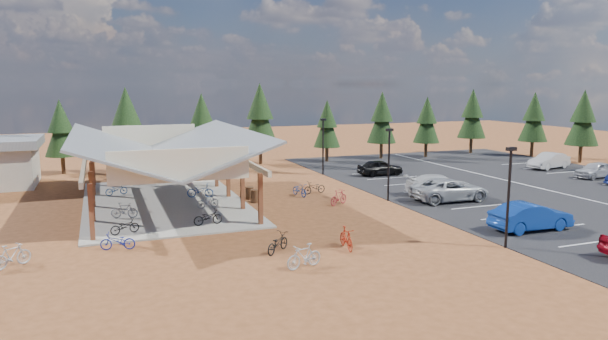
# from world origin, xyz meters

# --- Properties ---
(ground) EXTENTS (140.00, 140.00, 0.00)m
(ground) POSITION_xyz_m (0.00, 0.00, 0.00)
(ground) COLOR brown
(ground) RESTS_ON ground
(asphalt_lot) EXTENTS (27.00, 44.00, 0.04)m
(asphalt_lot) POSITION_xyz_m (18.50, 3.00, 0.02)
(asphalt_lot) COLOR black
(asphalt_lot) RESTS_ON ground
(concrete_pad) EXTENTS (10.60, 18.60, 0.10)m
(concrete_pad) POSITION_xyz_m (-10.00, 7.00, 0.05)
(concrete_pad) COLOR gray
(concrete_pad) RESTS_ON ground
(bike_pavilion) EXTENTS (11.65, 19.40, 4.97)m
(bike_pavilion) POSITION_xyz_m (-10.00, 7.00, 3.82)
(bike_pavilion) COLOR brown
(bike_pavilion) RESTS_ON concrete_pad
(lamp_post_0) EXTENTS (0.50, 0.25, 5.14)m
(lamp_post_0) POSITION_xyz_m (5.00, -10.00, 2.98)
(lamp_post_0) COLOR black
(lamp_post_0) RESTS_ON ground
(lamp_post_1) EXTENTS (0.50, 0.25, 5.14)m
(lamp_post_1) POSITION_xyz_m (5.00, 2.00, 2.98)
(lamp_post_1) COLOR black
(lamp_post_1) RESTS_ON ground
(lamp_post_2) EXTENTS (0.50, 0.25, 5.14)m
(lamp_post_2) POSITION_xyz_m (5.00, 14.00, 2.98)
(lamp_post_2) COLOR black
(lamp_post_2) RESTS_ON ground
(trash_bin_0) EXTENTS (0.60, 0.60, 0.90)m
(trash_bin_0) POSITION_xyz_m (-4.00, 4.76, 0.45)
(trash_bin_0) COLOR #462C19
(trash_bin_0) RESTS_ON ground
(trash_bin_1) EXTENTS (0.60, 0.60, 0.90)m
(trash_bin_1) POSITION_xyz_m (-4.09, 5.95, 0.45)
(trash_bin_1) COLOR #462C19
(trash_bin_1) RESTS_ON ground
(pine_1) EXTENTS (2.95, 2.95, 6.87)m
(pine_1) POSITION_xyz_m (-17.27, 22.90, 4.19)
(pine_1) COLOR #382314
(pine_1) RESTS_ON ground
(pine_2) EXTENTS (3.43, 3.43, 7.99)m
(pine_2) POSITION_xyz_m (-11.58, 21.20, 4.88)
(pine_2) COLOR #382314
(pine_2) RESTS_ON ground
(pine_3) EXTENTS (3.16, 3.16, 7.37)m
(pine_3) POSITION_xyz_m (-4.54, 21.86, 4.50)
(pine_3) COLOR #382314
(pine_3) RESTS_ON ground
(pine_4) EXTENTS (3.59, 3.59, 8.36)m
(pine_4) POSITION_xyz_m (1.52, 22.42, 5.10)
(pine_4) COLOR #382314
(pine_4) RESTS_ON ground
(pine_5) EXTENTS (2.83, 2.83, 6.59)m
(pine_5) POSITION_xyz_m (8.62, 21.57, 4.02)
(pine_5) COLOR #382314
(pine_5) RESTS_ON ground
(pine_6) EXTENTS (3.19, 3.19, 7.43)m
(pine_6) POSITION_xyz_m (15.22, 21.65, 4.53)
(pine_6) COLOR #382314
(pine_6) RESTS_ON ground
(pine_7) EXTENTS (2.95, 2.95, 6.87)m
(pine_7) POSITION_xyz_m (20.60, 21.01, 4.19)
(pine_7) COLOR #382314
(pine_7) RESTS_ON ground
(pine_8) EXTENTS (3.30, 3.30, 7.68)m
(pine_8) POSITION_xyz_m (27.65, 22.13, 4.69)
(pine_8) COLOR #382314
(pine_8) RESTS_ON ground
(pine_12) EXTENTS (3.30, 3.30, 7.68)m
(pine_12) POSITION_xyz_m (33.37, 11.46, 4.69)
(pine_12) COLOR #382314
(pine_12) RESTS_ON ground
(pine_13) EXTENTS (3.16, 3.16, 7.35)m
(pine_13) POSITION_xyz_m (32.17, 17.05, 4.49)
(pine_13) COLOR #382314
(pine_13) RESTS_ON ground
(bike_0) EXTENTS (1.68, 0.98, 0.83)m
(bike_0) POSITION_xyz_m (-12.96, -0.80, 0.52)
(bike_0) COLOR black
(bike_0) RESTS_ON concrete_pad
(bike_1) EXTENTS (1.68, 0.87, 0.97)m
(bike_1) POSITION_xyz_m (-12.82, 2.89, 0.59)
(bike_1) COLOR gray
(bike_1) RESTS_ON concrete_pad
(bike_2) EXTENTS (1.73, 1.04, 0.86)m
(bike_2) POSITION_xyz_m (-13.03, 10.41, 0.53)
(bike_2) COLOR navy
(bike_2) RESTS_ON concrete_pad
(bike_3) EXTENTS (1.54, 0.88, 0.89)m
(bike_3) POSITION_xyz_m (-11.22, 14.51, 0.54)
(bike_3) COLOR #9A3E20
(bike_3) RESTS_ON concrete_pad
(bike_4) EXTENTS (1.76, 0.76, 0.90)m
(bike_4) POSITION_xyz_m (-8.33, -0.51, 0.55)
(bike_4) COLOR black
(bike_4) RESTS_ON concrete_pad
(bike_5) EXTENTS (1.57, 0.73, 0.91)m
(bike_5) POSITION_xyz_m (-7.51, 3.80, 0.55)
(bike_5) COLOR gray
(bike_5) RESTS_ON concrete_pad
(bike_6) EXTENTS (1.99, 1.18, 0.99)m
(bike_6) POSITION_xyz_m (-7.39, 7.40, 0.59)
(bike_6) COLOR navy
(bike_6) RESTS_ON concrete_pad
(bike_7) EXTENTS (1.68, 0.75, 0.98)m
(bike_7) POSITION_xyz_m (-7.66, 14.05, 0.59)
(bike_7) COLOR maroon
(bike_7) RESTS_ON concrete_pad
(bike_9) EXTENTS (1.75, 1.46, 1.08)m
(bike_9) POSITION_xyz_m (-17.99, -4.49, 0.54)
(bike_9) COLOR #999DA2
(bike_9) RESTS_ON ground
(bike_10) EXTENTS (1.80, 0.96, 0.90)m
(bike_10) POSITION_xyz_m (-13.42, -3.42, 0.45)
(bike_10) COLOR #132094
(bike_10) RESTS_ON ground
(bike_11) EXTENTS (0.73, 1.91, 1.12)m
(bike_11) POSITION_xyz_m (-2.66, -7.34, 0.56)
(bike_11) COLOR #A01F0C
(bike_11) RESTS_ON ground
(bike_12) EXTENTS (1.81, 1.72, 0.97)m
(bike_12) POSITION_xyz_m (-6.07, -6.65, 0.49)
(bike_12) COLOR black
(bike_12) RESTS_ON ground
(bike_13) EXTENTS (1.92, 0.98, 1.11)m
(bike_13) POSITION_xyz_m (-5.67, -9.27, 0.56)
(bike_13) COLOR #A0A4A9
(bike_13) RESTS_ON ground
(bike_14) EXTENTS (0.97, 1.90, 0.95)m
(bike_14) POSITION_xyz_m (-0.33, 5.74, 0.48)
(bike_14) COLOR navy
(bike_14) RESTS_ON ground
(bike_15) EXTENTS (1.78, 1.27, 1.05)m
(bike_15) POSITION_xyz_m (1.15, 2.01, 0.53)
(bike_15) COLOR maroon
(bike_15) RESTS_ON ground
(bike_16) EXTENTS (1.90, 0.95, 0.96)m
(bike_16) POSITION_xyz_m (1.04, 6.17, 0.48)
(bike_16) COLOR black
(bike_16) RESTS_ON ground
(car_1) EXTENTS (4.80, 1.73, 1.57)m
(car_1) POSITION_xyz_m (8.55, -7.90, 0.83)
(car_1) COLOR navy
(car_1) RESTS_ON asphalt_lot
(car_2) EXTENTS (5.75, 2.78, 1.58)m
(car_2) POSITION_xyz_m (9.01, 0.34, 0.83)
(car_2) COLOR #999CA0
(car_2) RESTS_ON asphalt_lot
(car_3) EXTENTS (5.38, 2.96, 1.48)m
(car_3) POSITION_xyz_m (9.66, 2.51, 0.78)
(car_3) COLOR silver
(car_3) RESTS_ON asphalt_lot
(car_4) EXTENTS (4.18, 1.76, 1.41)m
(car_4) POSITION_xyz_m (9.64, 11.66, 0.75)
(car_4) COLOR black
(car_4) RESTS_ON asphalt_lot
(car_8) EXTENTS (4.30, 2.17, 1.40)m
(car_8) POSITION_xyz_m (26.74, 3.76, 0.74)
(car_8) COLOR #A6A8AE
(car_8) RESTS_ON asphalt_lot
(car_9) EXTENTS (4.93, 2.57, 1.55)m
(car_9) POSITION_xyz_m (26.95, 9.27, 0.81)
(car_9) COLOR #B6B6B6
(car_9) RESTS_ON asphalt_lot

